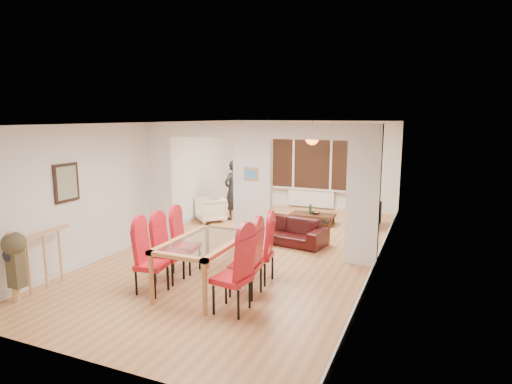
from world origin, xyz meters
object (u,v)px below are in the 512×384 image
Objects in this scene: dining_chair_lb at (169,251)px; sofa at (284,230)px; dining_chair_la at (151,260)px; coffee_table at (312,219)px; person at (233,190)px; television at (370,215)px; dining_chair_ra at (232,273)px; bowl at (316,213)px; dining_chair_lc at (186,243)px; bottle at (310,209)px; dining_chair_rc at (259,250)px; dining_table at (206,264)px; dining_chair_rb at (245,261)px; armchair at (210,209)px.

dining_chair_lb is 3.07m from sofa.
dining_chair_la is 0.96× the size of coffee_table.
television is (3.49, 0.64, -0.50)m from person.
dining_chair_ra reaches higher than bowl.
person is at bearing 92.06° from dining_chair_la.
bottle is (1.08, 4.20, -0.14)m from dining_chair_lc.
dining_chair_la is at bearing -96.55° from sofa.
dining_chair_la is 0.51m from dining_chair_lb.
dining_chair_la is 5.33m from bottle.
dining_chair_rc is 0.57× the size of sofa.
dining_chair_la reaches higher than bottle.
dining_table is 1.59× the size of dining_chair_rb.
coffee_table is at bearing 119.80° from person.
bottle is at bearing 61.11° from armchair.
dining_chair_rc is at bearing 29.70° from dining_chair_la.
dining_chair_ra is 4.97× the size of bowl.
sofa is 1.87× the size of television.
dining_chair_rc is at bearing -87.89° from bowl.
dining_chair_lc is at bearing 160.67° from television.
dining_chair_lb is 4.87m from coffee_table.
dining_chair_rc is (-0.02, 0.59, -0.02)m from dining_chair_rb.
coffee_table is (-0.25, 4.73, -0.43)m from dining_chair_rb.
television reaches higher than bowl.
bowl is (0.13, 0.03, -0.10)m from bottle.
dining_table is at bearing -145.98° from dining_chair_rc.
dining_chair_la reaches higher than dining_chair_lb.
dining_chair_la is 1.02m from dining_chair_lc.
dining_chair_lb is 0.90× the size of dining_chair_ra.
dining_chair_rc is at bearing 175.30° from television.
dining_chair_lb is 4.17m from armchair.
dining_chair_lb is 1.00× the size of dining_chair_lc.
person is at bearing 112.78° from dining_chair_rb.
person reaches higher than dining_chair_ra.
bottle is (0.37, 4.74, -0.03)m from dining_table.
dining_chair_rb is (1.40, -0.01, 0.03)m from dining_chair_lb.
television reaches higher than coffee_table.
coffee_table is 4.35× the size of bottle.
armchair is 2.60m from bottle.
person is 2.22m from coffee_table.
dining_chair_rc is at bearing -86.02° from bottle.
bowl is (0.21, 1.86, 0.01)m from sofa.
bowl is at bearing 110.59° from television.
dining_table reaches higher than sofa.
dining_chair_lc is at bearing -103.15° from sofa.
dining_chair_rb is at bearing -72.62° from sofa.
person reaches higher than bottle.
dining_chair_rb is 4.78× the size of bowl.
dining_chair_lc is 4.41m from bowl.
dining_chair_rb is 0.59× the size of sofa.
coffee_table is (1.14, 4.21, -0.39)m from dining_chair_lc.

